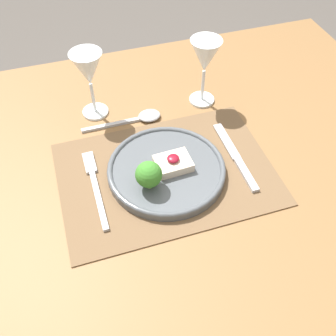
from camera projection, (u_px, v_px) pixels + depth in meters
name	position (u px, v px, depth m)	size (l,w,h in m)	color
ground_plane	(167.00, 308.00, 1.42)	(8.00, 8.00, 0.00)	#4C4742
dining_table	(167.00, 199.00, 0.92)	(1.32, 1.01, 0.75)	brown
placemat	(166.00, 173.00, 0.85)	(0.46, 0.32, 0.00)	brown
dinner_plate	(167.00, 171.00, 0.84)	(0.25, 0.25, 0.08)	#4C5156
fork	(95.00, 183.00, 0.83)	(0.02, 0.21, 0.01)	#B2B2B7
knife	(238.00, 160.00, 0.87)	(0.02, 0.21, 0.01)	#B2B2B7
spoon	(142.00, 117.00, 0.97)	(0.20, 0.05, 0.02)	#B2B2B7
wine_glass_near	(205.00, 59.00, 0.93)	(0.08, 0.08, 0.17)	white
wine_glass_far	(88.00, 72.00, 0.90)	(0.08, 0.08, 0.17)	white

